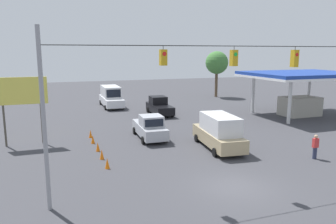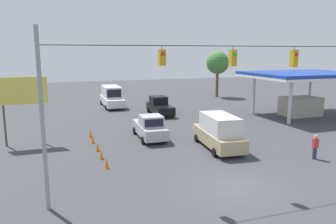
{
  "view_description": "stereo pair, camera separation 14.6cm",
  "coord_description": "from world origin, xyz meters",
  "views": [
    {
      "loc": [
        9.22,
        14.95,
        7.43
      ],
      "look_at": [
        -0.3,
        -12.27,
        2.1
      ],
      "focal_mm": 35.0,
      "sensor_mm": 36.0,
      "label": 1
    },
    {
      "loc": [
        9.08,
        15.0,
        7.43
      ],
      "look_at": [
        -0.3,
        -12.27,
        2.1
      ],
      "focal_mm": 35.0,
      "sensor_mm": 36.0,
      "label": 2
    }
  ],
  "objects": [
    {
      "name": "tree_horizon_left",
      "position": [
        -16.24,
        -33.58,
        5.6
      ],
      "size": [
        3.71,
        3.71,
        7.52
      ],
      "color": "brown",
      "rests_on": "ground_plane"
    },
    {
      "name": "box_truck_tan_crossing_near",
      "position": [
        -2.63,
        -6.99,
        1.33
      ],
      "size": [
        2.78,
        6.41,
        2.68
      ],
      "color": "tan",
      "rests_on": "ground_plane"
    },
    {
      "name": "overhead_signal_span",
      "position": [
        -0.09,
        -0.69,
        5.24
      ],
      "size": [
        19.71,
        0.38,
        8.6
      ],
      "color": "#939399",
      "rests_on": "ground_plane"
    },
    {
      "name": "gas_station",
      "position": [
        -18.0,
        -15.81,
        3.73
      ],
      "size": [
        12.26,
        9.57,
        5.09
      ],
      "color": "navy",
      "rests_on": "ground_plane"
    },
    {
      "name": "pickup_truck_silver_withflow_mid",
      "position": [
        1.6,
        -11.59,
        0.98
      ],
      "size": [
        2.3,
        5.42,
        2.12
      ],
      "color": "#A8AAB2",
      "rests_on": "ground_plane"
    },
    {
      "name": "traffic_cone_second",
      "position": [
        6.34,
        -7.31,
        0.36
      ],
      "size": [
        0.3,
        0.3,
        0.72
      ],
      "primitive_type": "cone",
      "color": "orange",
      "rests_on": "ground_plane"
    },
    {
      "name": "traffic_cone_fourth",
      "position": [
        6.47,
        -11.6,
        0.36
      ],
      "size": [
        0.3,
        0.3,
        0.72
      ],
      "primitive_type": "cone",
      "color": "orange",
      "rests_on": "ground_plane"
    },
    {
      "name": "traffic_cone_third",
      "position": [
        6.37,
        -9.28,
        0.36
      ],
      "size": [
        0.3,
        0.3,
        0.72
      ],
      "primitive_type": "cone",
      "color": "orange",
      "rests_on": "ground_plane"
    },
    {
      "name": "traffic_cone_fifth",
      "position": [
        6.45,
        -13.54,
        0.36
      ],
      "size": [
        0.3,
        0.3,
        0.72
      ],
      "primitive_type": "cone",
      "color": "orange",
      "rests_on": "ground_plane"
    },
    {
      "name": "pickup_truck_black_oncoming_deep",
      "position": [
        -2.56,
        -21.91,
        0.98
      ],
      "size": [
        2.31,
        5.61,
        2.12
      ],
      "color": "black",
      "rests_on": "ground_plane"
    },
    {
      "name": "traffic_cone_nearest",
      "position": [
        6.28,
        -5.32,
        0.36
      ],
      "size": [
        0.3,
        0.3,
        0.72
      ],
      "primitive_type": "cone",
      "color": "orange",
      "rests_on": "ground_plane"
    },
    {
      "name": "box_truck_white_withflow_deep",
      "position": [
        1.94,
        -29.48,
        1.38
      ],
      "size": [
        2.56,
        7.18,
        2.8
      ],
      "color": "silver",
      "rests_on": "ground_plane"
    },
    {
      "name": "ground_plane",
      "position": [
        0.0,
        0.0,
        0.0
      ],
      "size": [
        140.0,
        140.0,
        0.0
      ],
      "primitive_type": "plane",
      "color": "#3D3D42"
    },
    {
      "name": "roadside_billboard",
      "position": [
        11.7,
        -13.02,
        4.0
      ],
      "size": [
        3.92,
        0.16,
        5.48
      ],
      "color": "#4C473D",
      "rests_on": "ground_plane"
    },
    {
      "name": "pedestrian",
      "position": [
        -7.81,
        -2.48,
        0.88
      ],
      "size": [
        0.4,
        0.28,
        1.74
      ],
      "color": "#2D334C",
      "rests_on": "ground_plane"
    }
  ]
}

